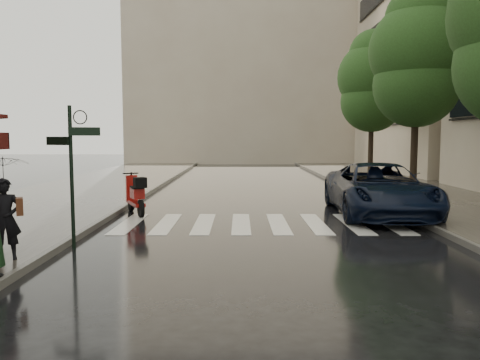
{
  "coord_description": "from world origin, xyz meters",
  "views": [
    {
      "loc": [
        2.4,
        -6.99,
        2.43
      ],
      "look_at": [
        2.42,
        4.22,
        1.4
      ],
      "focal_mm": 35.0,
      "sensor_mm": 36.0,
      "label": 1
    }
  ],
  "objects": [
    {
      "name": "ground",
      "position": [
        0.0,
        0.0,
        0.0
      ],
      "size": [
        120.0,
        120.0,
        0.0
      ],
      "primitive_type": "plane",
      "color": "black",
      "rests_on": "ground"
    },
    {
      "name": "sidewalk_near",
      "position": [
        -4.5,
        12.0,
        0.06
      ],
      "size": [
        6.0,
        60.0,
        0.12
      ],
      "primitive_type": "cube",
      "color": "#38332D",
      "rests_on": "ground"
    },
    {
      "name": "sidewalk_far",
      "position": [
        10.25,
        12.0,
        0.06
      ],
      "size": [
        5.5,
        60.0,
        0.12
      ],
      "primitive_type": "cube",
      "color": "#38332D",
      "rests_on": "ground"
    },
    {
      "name": "curb_near",
      "position": [
        -1.45,
        12.0,
        0.07
      ],
      "size": [
        0.12,
        60.0,
        0.16
      ],
      "primitive_type": "cube",
      "color": "#595651",
      "rests_on": "ground"
    },
    {
      "name": "curb_far",
      "position": [
        7.45,
        12.0,
        0.07
      ],
      "size": [
        0.12,
        60.0,
        0.16
      ],
      "primitive_type": "cube",
      "color": "#595651",
      "rests_on": "ground"
    },
    {
      "name": "crosswalk",
      "position": [
        2.98,
        6.0,
        0.01
      ],
      "size": [
        7.85,
        3.2,
        0.01
      ],
      "color": "silver",
      "rests_on": "ground"
    },
    {
      "name": "signpost",
      "position": [
        -1.19,
        3.0,
        1.83
      ],
      "size": [
        1.17,
        0.29,
        3.1
      ],
      "color": "black",
      "rests_on": "ground"
    },
    {
      "name": "haussmann_far",
      "position": [
        16.5,
        26.0,
        9.25
      ],
      "size": [
        8.0,
        16.0,
        18.5
      ],
      "primitive_type": "cube",
      "color": "tan",
      "rests_on": "ground"
    },
    {
      "name": "backdrop_building",
      "position": [
        3.0,
        38.0,
        10.0
      ],
      "size": [
        22.0,
        6.0,
        20.0
      ],
      "primitive_type": "cube",
      "color": "tan",
      "rests_on": "ground"
    },
    {
      "name": "tree_mid",
      "position": [
        9.5,
        12.0,
        5.59
      ],
      "size": [
        3.8,
        3.8,
        8.34
      ],
      "color": "black",
      "rests_on": "sidewalk_far"
    },
    {
      "name": "tree_far",
      "position": [
        9.7,
        19.0,
        5.46
      ],
      "size": [
        3.8,
        3.8,
        8.16
      ],
      "color": "black",
      "rests_on": "sidewalk_far"
    },
    {
      "name": "pedestrian_with_umbrella",
      "position": [
        -2.0,
        1.69,
        1.71
      ],
      "size": [
        1.23,
        1.24,
        2.39
      ],
      "rotation": [
        0.0,
        0.0,
        0.45
      ],
      "color": "black",
      "rests_on": "sidewalk_near"
    },
    {
      "name": "scooter",
      "position": [
        -0.86,
        7.62,
        0.59
      ],
      "size": [
        1.03,
        1.79,
        1.27
      ],
      "rotation": [
        0.0,
        0.0,
        0.44
      ],
      "color": "black",
      "rests_on": "ground"
    },
    {
      "name": "parked_car",
      "position": [
        6.75,
        7.47,
        0.81
      ],
      "size": [
        2.94,
        5.94,
        1.62
      ],
      "primitive_type": "imported",
      "rotation": [
        0.0,
        0.0,
        -0.04
      ],
      "color": "black",
      "rests_on": "ground"
    }
  ]
}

